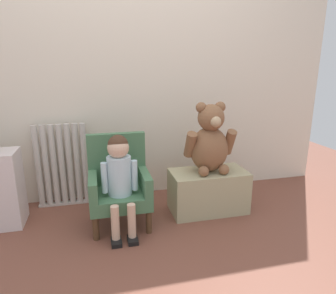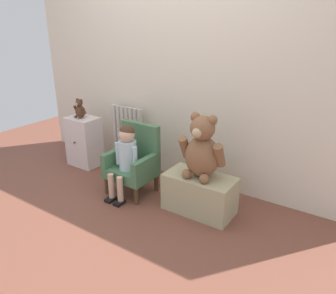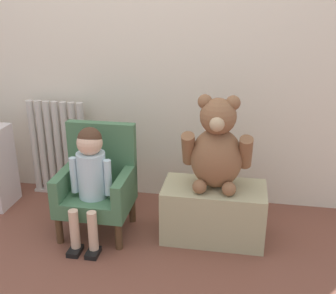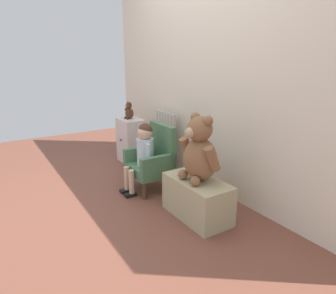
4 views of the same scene
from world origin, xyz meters
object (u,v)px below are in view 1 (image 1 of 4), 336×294
at_px(child_armchair, 119,184).
at_px(low_bench, 208,191).
at_px(radiator, 62,166).
at_px(child_figure, 119,171).
at_px(large_teddy_bear, 210,142).

bearing_deg(child_armchair, low_bench, 1.49).
height_order(radiator, low_bench, radiator).
relative_size(child_armchair, child_figure, 0.96).
bearing_deg(low_bench, child_armchair, -178.51).
distance_m(child_figure, large_teddy_bear, 0.75).
bearing_deg(child_figure, low_bench, 10.22).
bearing_deg(large_teddy_bear, child_armchair, -177.78).
height_order(radiator, large_teddy_bear, large_teddy_bear).
xyz_separation_m(radiator, child_armchair, (0.44, -0.42, -0.04)).
bearing_deg(large_teddy_bear, child_figure, -169.11).
xyz_separation_m(child_figure, large_teddy_bear, (0.72, 0.14, 0.13)).
xyz_separation_m(child_armchair, large_teddy_bear, (0.72, 0.03, 0.27)).
bearing_deg(child_armchair, child_figure, -90.00).
xyz_separation_m(radiator, low_bench, (1.16, -0.40, -0.18)).
distance_m(child_armchair, low_bench, 0.73).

